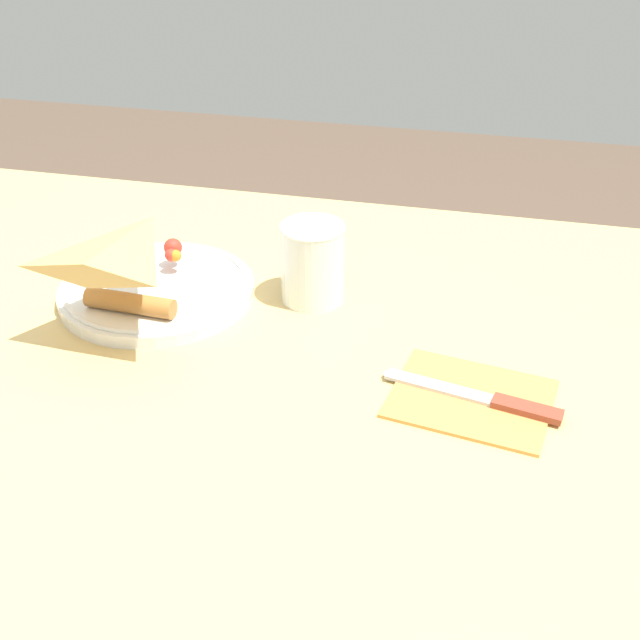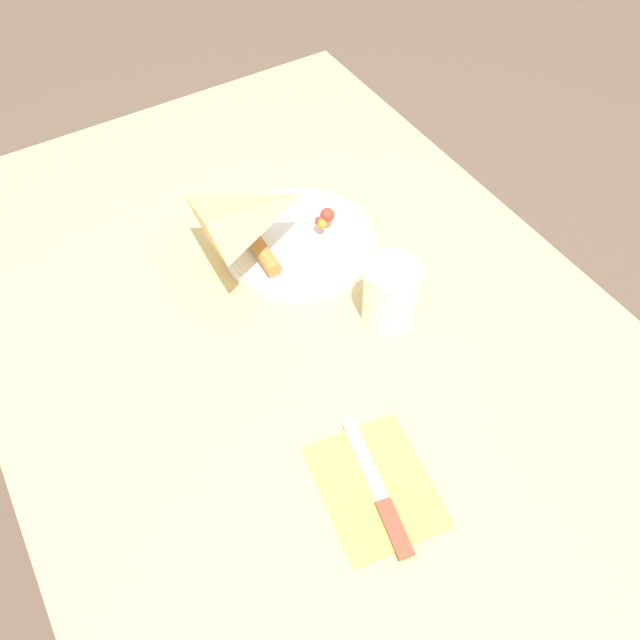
{
  "view_description": "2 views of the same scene",
  "coord_description": "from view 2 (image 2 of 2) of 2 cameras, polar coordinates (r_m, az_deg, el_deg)",
  "views": [
    {
      "loc": [
        -0.27,
        0.72,
        1.23
      ],
      "look_at": [
        -0.09,
        -0.04,
        0.75
      ],
      "focal_mm": 45.0,
      "sensor_mm": 36.0,
      "label": 1
    },
    {
      "loc": [
        -0.48,
        0.26,
        1.45
      ],
      "look_at": [
        -0.03,
        -0.02,
        0.75
      ],
      "focal_mm": 35.0,
      "sensor_mm": 36.0,
      "label": 2
    }
  ],
  "objects": [
    {
      "name": "ground_plane",
      "position": [
        1.55,
        -1.26,
        -16.73
      ],
      "size": [
        6.0,
        6.0,
        0.0
      ],
      "primitive_type": "plane",
      "color": "brown"
    },
    {
      "name": "dining_table",
      "position": [
        0.98,
        -1.9,
        -3.54
      ],
      "size": [
        1.22,
        0.85,
        0.73
      ],
      "color": "#DBB770",
      "rests_on": "ground_plane"
    },
    {
      "name": "plate_pizza",
      "position": [
        0.99,
        -2.0,
        7.41
      ],
      "size": [
        0.24,
        0.24,
        0.05
      ],
      "color": "white",
      "rests_on": "dining_table"
    },
    {
      "name": "milk_glass",
      "position": [
        0.88,
        6.45,
        2.4
      ],
      "size": [
        0.08,
        0.08,
        0.1
      ],
      "color": "white",
      "rests_on": "dining_table"
    },
    {
      "name": "napkin_folded",
      "position": [
        0.78,
        5.05,
        -14.84
      ],
      "size": [
        0.18,
        0.15,
        0.0
      ],
      "rotation": [
        0.0,
        0.0,
        -0.16
      ],
      "color": "#E59E4C",
      "rests_on": "dining_table"
    },
    {
      "name": "butter_knife",
      "position": [
        0.77,
        5.34,
        -15.28
      ],
      "size": [
        0.19,
        0.06,
        0.01
      ],
      "rotation": [
        0.0,
        0.0,
        -0.2
      ],
      "color": "#99422D",
      "rests_on": "napkin_folded"
    }
  ]
}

